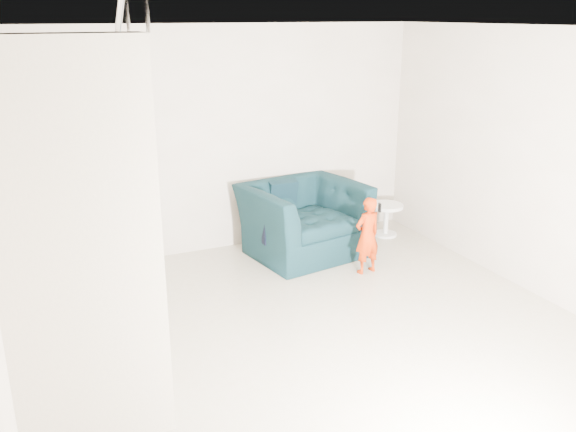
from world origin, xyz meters
The scene contains 11 objects.
floor centered at (0.00, 0.00, 0.00)m, with size 5.50×5.50×0.00m, color tan.
ceiling centered at (0.00, 0.00, 2.70)m, with size 5.50×5.50×0.00m, color silver.
back_wall centered at (0.00, 2.75, 1.35)m, with size 5.00×5.00×0.00m, color #AE9E8D.
right_wall centered at (2.50, 0.00, 1.35)m, with size 5.50×5.50×0.00m, color #AE9E8D.
armchair centered at (0.78, 2.14, 0.43)m, with size 1.33×1.16×0.86m, color black.
toddler centered at (1.18, 1.31, 0.44)m, with size 0.32×0.21×0.89m, color #A62B05.
side_table centered at (2.05, 2.25, 0.29)m, with size 0.43×0.43×0.43m.
staircase centered at (-2.00, 0.55, 0.95)m, with size 1.02×3.03×3.62m.
cushion centered at (0.66, 2.49, 0.67)m, with size 0.36×0.10×0.35m, color black.
throw centered at (0.20, 2.13, 0.54)m, with size 0.05×0.47×0.53m, color black.
phone centered at (1.29, 1.26, 0.77)m, with size 0.02×0.05×0.10m, color black.
Camera 1 is at (-2.28, -4.13, 2.81)m, focal length 38.00 mm.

